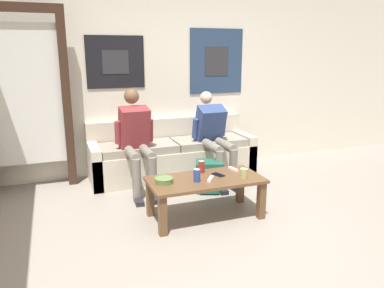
{
  "coord_description": "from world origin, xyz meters",
  "views": [
    {
      "loc": [
        -1.56,
        -2.62,
        1.64
      ],
      "look_at": [
        -0.15,
        1.12,
        0.64
      ],
      "focal_mm": 35.0,
      "sensor_mm": 36.0,
      "label": 1
    }
  ],
  "objects_px": {
    "game_controller_near_left": "(233,169)",
    "couch": "(173,155)",
    "coffee_table": "(205,185)",
    "drink_can_red": "(201,167)",
    "ceramic_bowl": "(164,180)",
    "cell_phone": "(218,175)",
    "drink_can_blue": "(197,175)",
    "person_seated_adult": "(136,138)",
    "game_controller_near_right": "(211,179)",
    "backpack": "(209,177)",
    "pillar_candle": "(244,173)",
    "person_seated_teen": "(214,134)"
  },
  "relations": [
    {
      "from": "game_controller_near_left",
      "to": "couch",
      "type": "bearing_deg",
      "value": 102.65
    },
    {
      "from": "coffee_table",
      "to": "drink_can_red",
      "type": "bearing_deg",
      "value": 80.29
    },
    {
      "from": "drink_can_red",
      "to": "ceramic_bowl",
      "type": "bearing_deg",
      "value": -159.8
    },
    {
      "from": "ceramic_bowl",
      "to": "cell_phone",
      "type": "height_order",
      "value": "ceramic_bowl"
    },
    {
      "from": "drink_can_blue",
      "to": "game_controller_near_left",
      "type": "distance_m",
      "value": 0.53
    },
    {
      "from": "couch",
      "to": "person_seated_adult",
      "type": "bearing_deg",
      "value": -147.37
    },
    {
      "from": "game_controller_near_right",
      "to": "cell_phone",
      "type": "bearing_deg",
      "value": 39.48
    },
    {
      "from": "couch",
      "to": "backpack",
      "type": "xyz_separation_m",
      "value": [
        0.22,
        -0.74,
        -0.09
      ]
    },
    {
      "from": "couch",
      "to": "game_controller_near_left",
      "type": "xyz_separation_m",
      "value": [
        0.28,
        -1.23,
        0.15
      ]
    },
    {
      "from": "couch",
      "to": "coffee_table",
      "type": "distance_m",
      "value": 1.38
    },
    {
      "from": "couch",
      "to": "pillar_candle",
      "type": "xyz_separation_m",
      "value": [
        0.27,
        -1.48,
        0.18
      ]
    },
    {
      "from": "couch",
      "to": "game_controller_near_left",
      "type": "bearing_deg",
      "value": -77.35
    },
    {
      "from": "couch",
      "to": "game_controller_near_left",
      "type": "distance_m",
      "value": 1.27
    },
    {
      "from": "coffee_table",
      "to": "pillar_candle",
      "type": "height_order",
      "value": "pillar_candle"
    },
    {
      "from": "cell_phone",
      "to": "drink_can_blue",
      "type": "bearing_deg",
      "value": -160.24
    },
    {
      "from": "drink_can_blue",
      "to": "cell_phone",
      "type": "bearing_deg",
      "value": 19.76
    },
    {
      "from": "ceramic_bowl",
      "to": "person_seated_teen",
      "type": "bearing_deg",
      "value": 46.33
    },
    {
      "from": "backpack",
      "to": "couch",
      "type": "bearing_deg",
      "value": 106.76
    },
    {
      "from": "person_seated_teen",
      "to": "game_controller_near_right",
      "type": "height_order",
      "value": "person_seated_teen"
    },
    {
      "from": "cell_phone",
      "to": "game_controller_near_right",
      "type": "bearing_deg",
      "value": -140.52
    },
    {
      "from": "ceramic_bowl",
      "to": "cell_phone",
      "type": "bearing_deg",
      "value": 2.48
    },
    {
      "from": "backpack",
      "to": "game_controller_near_left",
      "type": "distance_m",
      "value": 0.56
    },
    {
      "from": "cell_phone",
      "to": "game_controller_near_left",
      "type": "bearing_deg",
      "value": 23.79
    },
    {
      "from": "backpack",
      "to": "game_controller_near_right",
      "type": "distance_m",
      "value": 0.8
    },
    {
      "from": "drink_can_blue",
      "to": "person_seated_adult",
      "type": "bearing_deg",
      "value": 108.07
    },
    {
      "from": "coffee_table",
      "to": "cell_phone",
      "type": "bearing_deg",
      "value": 15.92
    },
    {
      "from": "person_seated_teen",
      "to": "pillar_candle",
      "type": "bearing_deg",
      "value": -98.68
    },
    {
      "from": "drink_can_blue",
      "to": "drink_can_red",
      "type": "distance_m",
      "value": 0.28
    },
    {
      "from": "person_seated_adult",
      "to": "person_seated_teen",
      "type": "relative_size",
      "value": 1.07
    },
    {
      "from": "pillar_candle",
      "to": "backpack",
      "type": "bearing_deg",
      "value": 93.6
    },
    {
      "from": "couch",
      "to": "ceramic_bowl",
      "type": "distance_m",
      "value": 1.46
    },
    {
      "from": "game_controller_near_left",
      "to": "ceramic_bowl",
      "type": "bearing_deg",
      "value": -171.4
    },
    {
      "from": "coffee_table",
      "to": "person_seated_adult",
      "type": "distance_m",
      "value": 1.16
    },
    {
      "from": "person_seated_adult",
      "to": "ceramic_bowl",
      "type": "xyz_separation_m",
      "value": [
        0.04,
        -1.0,
        -0.2
      ]
    },
    {
      "from": "person_seated_teen",
      "to": "drink_can_blue",
      "type": "bearing_deg",
      "value": -121.16
    },
    {
      "from": "person_seated_adult",
      "to": "ceramic_bowl",
      "type": "height_order",
      "value": "person_seated_adult"
    },
    {
      "from": "ceramic_bowl",
      "to": "drink_can_blue",
      "type": "relative_size",
      "value": 1.47
    },
    {
      "from": "backpack",
      "to": "ceramic_bowl",
      "type": "xyz_separation_m",
      "value": [
        -0.74,
        -0.62,
        0.26
      ]
    },
    {
      "from": "person_seated_adult",
      "to": "drink_can_blue",
      "type": "bearing_deg",
      "value": -71.93
    },
    {
      "from": "couch",
      "to": "game_controller_near_left",
      "type": "height_order",
      "value": "couch"
    },
    {
      "from": "couch",
      "to": "game_controller_near_right",
      "type": "relative_size",
      "value": 15.94
    },
    {
      "from": "game_controller_near_left",
      "to": "backpack",
      "type": "bearing_deg",
      "value": 96.32
    },
    {
      "from": "person_seated_adult",
      "to": "person_seated_teen",
      "type": "bearing_deg",
      "value": 0.5
    },
    {
      "from": "person_seated_adult",
      "to": "game_controller_near_right",
      "type": "bearing_deg",
      "value": -65.65
    },
    {
      "from": "ceramic_bowl",
      "to": "pillar_candle",
      "type": "distance_m",
      "value": 0.8
    },
    {
      "from": "coffee_table",
      "to": "backpack",
      "type": "distance_m",
      "value": 0.73
    },
    {
      "from": "coffee_table",
      "to": "person_seated_teen",
      "type": "height_order",
      "value": "person_seated_teen"
    },
    {
      "from": "person_seated_adult",
      "to": "cell_phone",
      "type": "relative_size",
      "value": 7.95
    },
    {
      "from": "couch",
      "to": "person_seated_teen",
      "type": "bearing_deg",
      "value": -38.25
    },
    {
      "from": "drink_can_blue",
      "to": "cell_phone",
      "type": "xyz_separation_m",
      "value": [
        0.27,
        0.1,
        -0.06
      ]
    }
  ]
}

